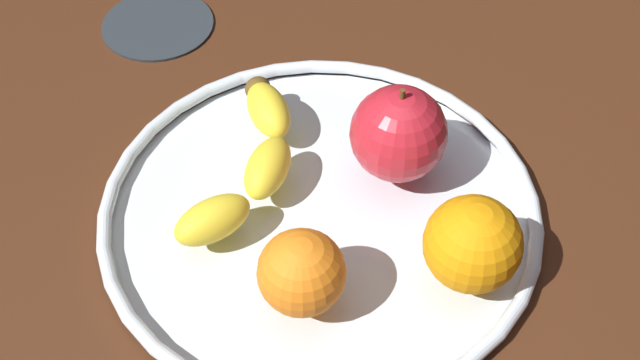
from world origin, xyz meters
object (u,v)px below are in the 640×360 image
(fruit_bowl, at_px, (320,211))
(orange_back_right, at_px, (473,244))
(orange_front_right, at_px, (302,273))
(ambient_coaster, at_px, (158,24))
(apple, at_px, (398,134))
(banana, at_px, (251,160))

(fruit_bowl, bearing_deg, orange_back_right, -124.21)
(fruit_bowl, height_order, orange_front_right, orange_front_right)
(ambient_coaster, bearing_deg, apple, -135.19)
(fruit_bowl, xyz_separation_m, banana, (0.04, 0.06, 0.03))
(banana, xyz_separation_m, orange_back_right, (-0.11, -0.17, 0.02))
(orange_back_right, distance_m, ambient_coaster, 0.43)
(banana, height_order, ambient_coaster, banana)
(fruit_bowl, bearing_deg, orange_front_right, 168.96)
(apple, bearing_deg, orange_front_right, 146.90)
(banana, xyz_separation_m, orange_front_right, (-0.13, -0.04, 0.02))
(apple, xyz_separation_m, ambient_coaster, (0.22, 0.22, -0.06))
(orange_front_right, bearing_deg, banana, 16.80)
(banana, bearing_deg, ambient_coaster, 44.12)
(orange_front_right, xyz_separation_m, ambient_coaster, (0.35, 0.14, -0.05))
(banana, relative_size, apple, 2.18)
(apple, relative_size, orange_back_right, 1.20)
(fruit_bowl, xyz_separation_m, orange_front_right, (-0.09, 0.02, 0.04))
(fruit_bowl, bearing_deg, ambient_coaster, 30.78)
(banana, xyz_separation_m, apple, (0.00, -0.12, 0.02))
(banana, distance_m, orange_front_right, 0.13)
(banana, distance_m, apple, 0.12)
(fruit_bowl, relative_size, apple, 4.12)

